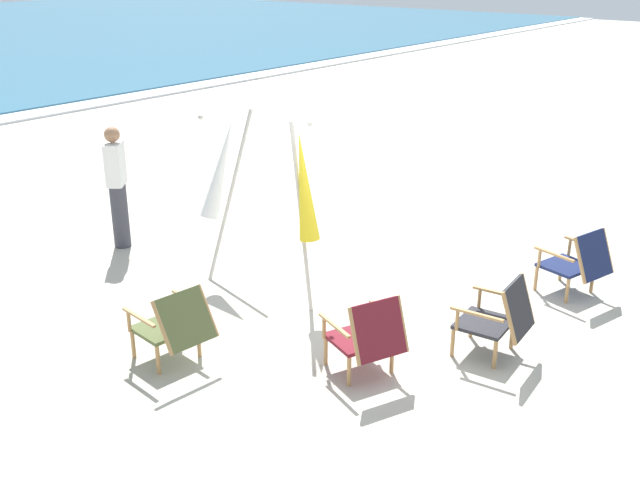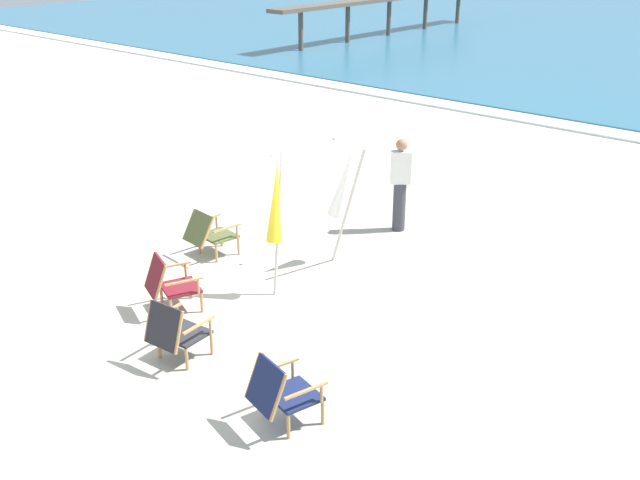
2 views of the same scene
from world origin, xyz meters
name	(u,v)px [view 1 (image 1 of 2)]	position (x,y,z in m)	size (l,w,h in m)	color
ground_plane	(378,324)	(0.00, 0.00, 0.00)	(80.00, 80.00, 0.00)	#B7AF9E
beach_chair_front_left	(578,261)	(2.00, -1.35, 0.43)	(0.73, 0.82, 0.81)	#19234C
beach_chair_mid_center	(499,317)	(0.17, -1.29, 0.43)	(0.65, 0.72, 0.82)	#28282D
beach_chair_back_right	(174,324)	(-1.89, 1.04, 0.42)	(0.65, 0.82, 0.78)	#515B33
beach_chair_back_left	(368,335)	(-0.93, -0.51, 0.43)	(0.79, 0.85, 0.81)	maroon
umbrella_furled_yellow	(304,189)	(-0.19, 0.85, 1.39)	(0.25, 0.37, 2.12)	#B7B2A8
umbrella_furled_white	(221,171)	(-0.10, 2.20, 1.32)	(0.79, 0.32, 2.02)	#B7B2A8
person_near_chairs	(117,186)	(-0.30, 3.97, 0.84)	(0.39, 0.37, 1.63)	#383842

